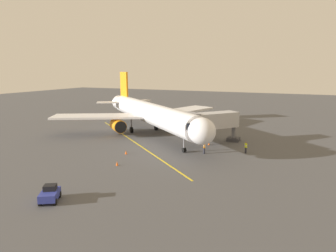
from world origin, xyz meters
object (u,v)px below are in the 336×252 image
safety_cone_nose_left (117,163)px  airplane (149,113)px  safety_cone_nose_right (209,143)px  ground_crew_wing_walker (246,147)px  tug_near_nose (50,194)px  safety_cone_wing_port (126,152)px  jet_bridge (206,122)px  ground_crew_marshaller (204,148)px

safety_cone_nose_left → airplane: bearing=-74.7°
safety_cone_nose_right → ground_crew_wing_walker: bearing=158.5°
safety_cone_nose_left → ground_crew_wing_walker: bearing=-138.4°
tug_near_nose → safety_cone_wing_port: bearing=-83.3°
jet_bridge → ground_crew_marshaller: bearing=105.0°
ground_crew_marshaller → safety_cone_nose_left: size_ratio=3.11×
safety_cone_nose_left → safety_cone_wing_port: same height
jet_bridge → safety_cone_wing_port: bearing=48.6°
airplane → safety_cone_nose_right: 13.56m
ground_crew_marshaller → safety_cone_wing_port: (10.25, 4.90, -0.61)m
tug_near_nose → safety_cone_nose_right: 27.11m
airplane → safety_cone_nose_left: bearing=105.3°
safety_cone_nose_right → safety_cone_wing_port: bearing=46.9°
tug_near_nose → airplane: bearing=-80.1°
tug_near_nose → safety_cone_nose_left: 11.17m
airplane → jet_bridge: (-12.09, 3.15, -0.24)m
tug_near_nose → safety_cone_wing_port: (1.89, -15.97, -0.43)m
airplane → safety_cone_wing_port: airplane is taller
ground_crew_marshaller → safety_cone_wing_port: size_ratio=3.11×
ground_crew_wing_walker → ground_crew_marshaller: bearing=26.3°
jet_bridge → ground_crew_marshaller: 6.07m
ground_crew_marshaller → ground_crew_wing_walker: 6.09m
ground_crew_wing_walker → safety_cone_nose_right: size_ratio=3.11×
tug_near_nose → safety_cone_nose_left: size_ratio=4.99×
safety_cone_nose_right → safety_cone_wing_port: 13.80m
safety_cone_nose_left → safety_cone_nose_right: 16.76m
jet_bridge → ground_crew_wing_walker: (-6.84, 2.46, -2.88)m
safety_cone_nose_left → tug_near_nose: bearing=90.8°
ground_crew_wing_walker → safety_cone_nose_right: ground_crew_wing_walker is taller
jet_bridge → airplane: bearing=-14.6°
airplane → safety_cone_wing_port: size_ratio=61.28×
safety_cone_nose_left → safety_cone_nose_right: size_ratio=1.00×
ground_crew_wing_walker → safety_cone_nose_right: bearing=-21.5°
jet_bridge → safety_cone_nose_right: (-0.56, -0.01, -3.49)m
jet_bridge → safety_cone_nose_left: size_ratio=18.16×
airplane → safety_cone_nose_left: airplane is taller
jet_bridge → ground_crew_wing_walker: size_ratio=5.84×
ground_crew_marshaller → safety_cone_nose_right: (0.82, -5.17, -0.61)m
safety_cone_nose_right → safety_cone_nose_left: bearing=62.6°
airplane → ground_crew_wing_walker: 19.99m
safety_cone_nose_left → ground_crew_marshaller: bearing=-131.3°
safety_cone_nose_left → safety_cone_nose_right: bearing=-117.4°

